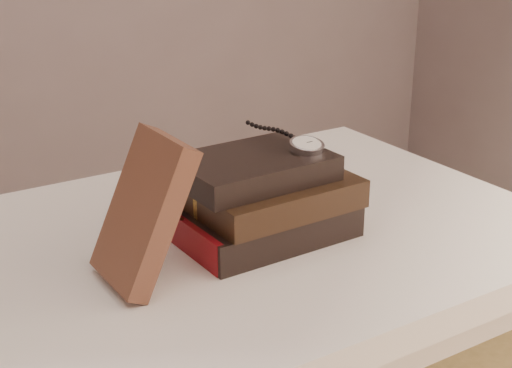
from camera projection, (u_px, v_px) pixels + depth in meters
table at (189, 305)px, 1.01m from camera, size 1.00×0.60×0.75m
book_stack at (263, 199)px, 0.98m from camera, size 0.23×0.16×0.11m
journal at (143, 211)px, 0.85m from camera, size 0.10×0.11×0.17m
pocket_watch at (302, 143)px, 0.98m from camera, size 0.05×0.15×0.02m
eyeglasses at (182, 186)px, 0.99m from camera, size 0.09×0.11×0.04m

